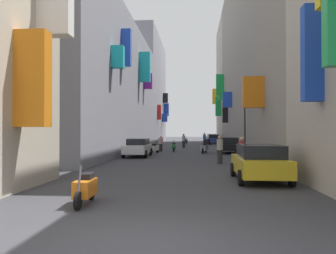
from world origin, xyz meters
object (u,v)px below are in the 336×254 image
scooter_green (174,147)px  pedestrian_crossing (204,139)px  parked_car_grey (211,138)px  scooter_black (208,142)px  traffic_light_near_corner (245,116)px  parked_car_blue (213,139)px  pedestrian_near_right (184,141)px  scooter_white (154,148)px  pedestrian_near_left (161,144)px  parked_car_black (229,145)px  scooter_silver (204,148)px  scooter_blue (185,141)px  pedestrian_mid_street (220,150)px  scooter_orange (85,188)px  pedestrian_far_away (242,153)px  parked_car_yellow (260,162)px  parked_car_white (138,147)px

scooter_green → pedestrian_crossing: pedestrian_crossing is taller
parked_car_grey → scooter_black: size_ratio=2.56×
parked_car_grey → traffic_light_near_corner: size_ratio=0.93×
parked_car_blue → pedestrian_near_right: 13.12m
scooter_white → pedestrian_near_left: (0.35, 2.38, 0.30)m
scooter_green → pedestrian_near_left: pedestrian_near_left is taller
scooter_black → pedestrian_near_right: 8.60m
pedestrian_near_left → pedestrian_near_right: (1.97, 7.27, 0.07)m
parked_car_black → scooter_silver: (-2.18, -0.09, -0.28)m
scooter_green → pedestrian_near_left: 1.32m
parked_car_blue → pedestrian_near_left: size_ratio=2.90×
scooter_black → pedestrian_near_right: size_ratio=1.02×
scooter_green → traffic_light_near_corner: bearing=-50.3°
scooter_white → scooter_blue: 19.74m
scooter_green → pedestrian_near_right: (0.70, 7.04, 0.37)m
pedestrian_mid_street → parked_car_grey: bearing=88.0°
scooter_orange → pedestrian_far_away: 10.25m
pedestrian_near_right → pedestrian_far_away: pedestrian_far_away is taller
scooter_green → parked_car_black: bearing=-22.5°
parked_car_blue → scooter_green: parked_car_blue is taller
parked_car_yellow → pedestrian_near_right: bearing=98.8°
parked_car_yellow → parked_car_grey: parked_car_yellow is taller
scooter_white → scooter_silver: 4.53m
pedestrian_near_right → scooter_silver: bearing=-76.6°
scooter_orange → pedestrian_near_right: 30.56m
scooter_orange → scooter_blue: same height
parked_car_grey → pedestrian_crossing: bearing=-96.2°
scooter_green → scooter_silver: bearing=-37.2°
scooter_orange → pedestrian_mid_street: size_ratio=1.01×
parked_car_blue → scooter_silver: parked_car_blue is taller
traffic_light_near_corner → parked_car_white: bearing=177.0°
pedestrian_far_away → scooter_black: bearing=91.3°
parked_car_black → pedestrian_far_away: 12.73m
pedestrian_near_left → pedestrian_mid_street: pedestrian_mid_street is taller
parked_car_grey → scooter_white: parked_car_grey is taller
parked_car_white → traffic_light_near_corner: bearing=-3.0°
parked_car_yellow → scooter_blue: 35.97m
parked_car_blue → parked_car_yellow: bearing=-90.3°
scooter_silver → traffic_light_near_corner: bearing=-58.7°
parked_car_grey → traffic_light_near_corner: 33.45m
scooter_blue → parked_car_yellow: bearing=-83.5°
scooter_orange → pedestrian_near_right: pedestrian_near_right is taller
scooter_white → scooter_silver: same height
parked_car_white → scooter_black: parked_car_white is taller
pedestrian_near_left → pedestrian_near_right: bearing=74.8°
parked_car_blue → scooter_blue: 4.93m
parked_car_grey → pedestrian_mid_street: pedestrian_mid_street is taller
parked_car_white → pedestrian_near_right: bearing=77.1°
scooter_silver → pedestrian_mid_street: pedestrian_mid_street is taller
scooter_orange → scooter_green: (0.98, 23.47, 0.00)m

